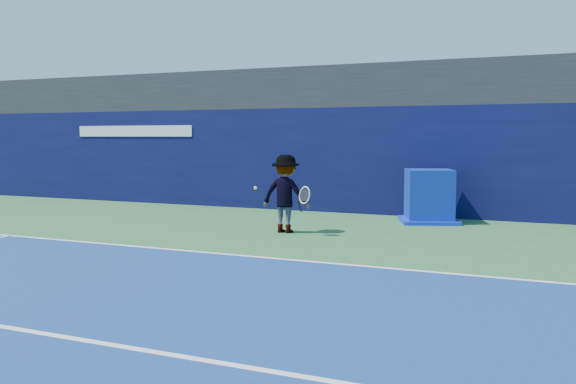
% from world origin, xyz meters
% --- Properties ---
extents(ground, '(80.00, 80.00, 0.00)m').
position_xyz_m(ground, '(0.00, 0.00, 0.00)').
color(ground, '#2F6837').
rests_on(ground, ground).
extents(baseline, '(24.00, 0.10, 0.01)m').
position_xyz_m(baseline, '(0.00, 3.00, 0.01)').
color(baseline, white).
rests_on(baseline, ground).
extents(stadium_band, '(36.00, 3.00, 1.20)m').
position_xyz_m(stadium_band, '(0.00, 11.50, 3.60)').
color(stadium_band, black).
rests_on(stadium_band, back_wall_assembly).
extents(back_wall_assembly, '(36.00, 1.03, 3.00)m').
position_xyz_m(back_wall_assembly, '(-0.00, 10.50, 1.50)').
color(back_wall_assembly, '#090C36').
rests_on(back_wall_assembly, ground).
extents(equipment_cart, '(1.81, 1.81, 1.35)m').
position_xyz_m(equipment_cart, '(2.92, 9.06, 0.61)').
color(equipment_cart, '#0B21A1').
rests_on(equipment_cart, ground).
extents(tennis_player, '(1.33, 0.73, 1.77)m').
position_xyz_m(tennis_player, '(0.31, 5.97, 0.88)').
color(tennis_player, silver).
rests_on(tennis_player, ground).
extents(tennis_ball, '(0.08, 0.08, 0.08)m').
position_xyz_m(tennis_ball, '(-0.36, 5.77, 1.01)').
color(tennis_ball, '#E7F31B').
rests_on(tennis_ball, ground).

